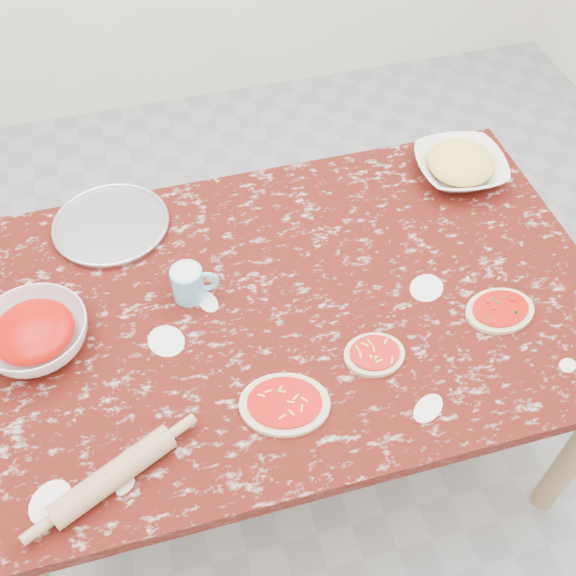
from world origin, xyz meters
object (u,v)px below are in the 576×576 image
at_px(worktable, 288,320).
at_px(pizza_tray, 111,225).
at_px(sauce_bowl, 35,335).
at_px(cheese_bowl, 460,167).
at_px(flour_mug, 189,283).
at_px(rolling_pin, 113,476).

xyz_separation_m(worktable, pizza_tray, (-0.40, 0.38, 0.09)).
distance_m(sauce_bowl, cheese_bowl, 1.25).
height_order(pizza_tray, sauce_bowl, sauce_bowl).
xyz_separation_m(pizza_tray, flour_mug, (0.17, -0.30, 0.04)).
height_order(pizza_tray, rolling_pin, rolling_pin).
distance_m(worktable, rolling_pin, 0.61).
bearing_deg(sauce_bowl, rolling_pin, -70.80).
distance_m(pizza_tray, rolling_pin, 0.75).
bearing_deg(pizza_tray, worktable, -43.49).
relative_size(worktable, pizza_tray, 5.12).
xyz_separation_m(flour_mug, rolling_pin, (-0.24, -0.45, -0.02)).
bearing_deg(worktable, cheese_bowl, 27.71).
bearing_deg(pizza_tray, rolling_pin, -95.44).
bearing_deg(rolling_pin, cheese_bowl, 32.37).
distance_m(worktable, sauce_bowl, 0.62).
relative_size(sauce_bowl, flour_mug, 2.15).
xyz_separation_m(pizza_tray, rolling_pin, (-0.07, -0.74, 0.02)).
height_order(worktable, rolling_pin, rolling_pin).
relative_size(pizza_tray, cheese_bowl, 1.21).
relative_size(pizza_tray, flour_mug, 2.63).
distance_m(pizza_tray, sauce_bowl, 0.41).
xyz_separation_m(pizza_tray, sauce_bowl, (-0.21, -0.35, 0.03)).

